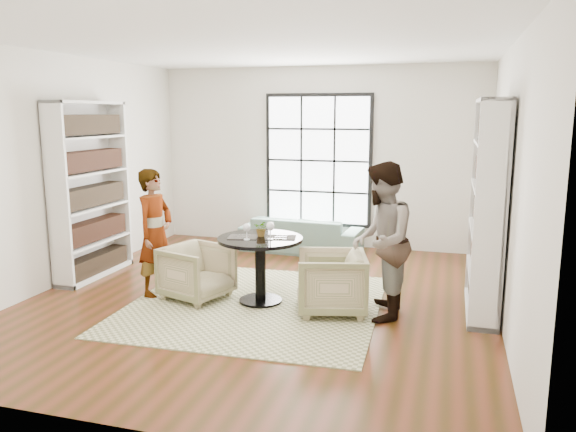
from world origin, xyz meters
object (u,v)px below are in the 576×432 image
(armchair_left, at_px, (197,272))
(person_right, at_px, (381,241))
(pedestal_table, at_px, (260,256))
(sofa, at_px, (301,234))
(flower_centerpiece, at_px, (262,228))
(person_left, at_px, (155,233))
(armchair_right, at_px, (331,282))
(wine_glass_left, at_px, (247,228))
(wine_glass_right, at_px, (270,227))

(armchair_left, xyz_separation_m, person_right, (2.22, -0.02, 0.53))
(pedestal_table, bearing_deg, sofa, 94.13)
(armchair_left, relative_size, person_right, 0.42)
(armchair_left, relative_size, flower_centerpiece, 3.81)
(person_left, height_order, flower_centerpiece, person_left)
(armchair_right, xyz_separation_m, flower_centerpiece, (-0.88, 0.15, 0.55))
(armchair_left, height_order, person_left, person_left)
(person_left, bearing_deg, wine_glass_left, -86.93)
(wine_glass_right, bearing_deg, armchair_left, -179.92)
(wine_glass_left, bearing_deg, person_left, 175.87)
(sofa, distance_m, armchair_left, 2.73)
(wine_glass_left, bearing_deg, sofa, 91.68)
(person_left, relative_size, wine_glass_right, 7.52)
(sofa, distance_m, wine_glass_left, 2.83)
(pedestal_table, distance_m, flower_centerpiece, 0.32)
(person_right, bearing_deg, armchair_right, -92.49)
(armchair_right, height_order, wine_glass_left, wine_glass_left)
(pedestal_table, xyz_separation_m, wine_glass_left, (-0.11, -0.16, 0.36))
(armchair_left, distance_m, armchair_right, 1.67)
(armchair_right, bearing_deg, pedestal_table, -110.08)
(wine_glass_right, bearing_deg, person_right, -0.75)
(pedestal_table, distance_m, sofa, 2.61)
(sofa, height_order, wine_glass_left, wine_glass_left)
(sofa, relative_size, person_right, 1.12)
(armchair_left, height_order, wine_glass_right, wine_glass_right)
(armchair_left, height_order, armchair_right, armchair_right)
(person_left, distance_m, wine_glass_right, 1.50)
(wine_glass_left, bearing_deg, wine_glass_right, 19.47)
(sofa, height_order, person_right, person_right)
(armchair_right, relative_size, person_right, 0.45)
(wine_glass_left, bearing_deg, flower_centerpiece, 64.79)
(person_right, bearing_deg, armchair_left, -92.88)
(pedestal_table, height_order, sofa, pedestal_table)
(pedestal_table, bearing_deg, wine_glass_right, -25.74)
(person_right, bearing_deg, wine_glass_right, -93.24)
(pedestal_table, distance_m, armchair_left, 0.83)
(pedestal_table, bearing_deg, armchair_left, -174.69)
(person_left, relative_size, person_right, 0.91)
(sofa, xyz_separation_m, flower_centerpiece, (0.19, -2.53, 0.61))
(armchair_left, relative_size, wine_glass_left, 3.78)
(person_left, height_order, wine_glass_left, person_left)
(armchair_left, height_order, person_right, person_right)
(person_right, xyz_separation_m, wine_glass_left, (-1.53, -0.07, 0.07))
(sofa, bearing_deg, flower_centerpiece, 97.31)
(person_right, distance_m, wine_glass_left, 1.54)
(person_right, relative_size, flower_centerpiece, 9.04)
(armchair_right, relative_size, wine_glass_left, 4.00)
(sofa, relative_size, armchair_left, 2.67)
(armchair_right, bearing_deg, wine_glass_left, -100.00)
(person_left, relative_size, wine_glass_left, 8.18)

